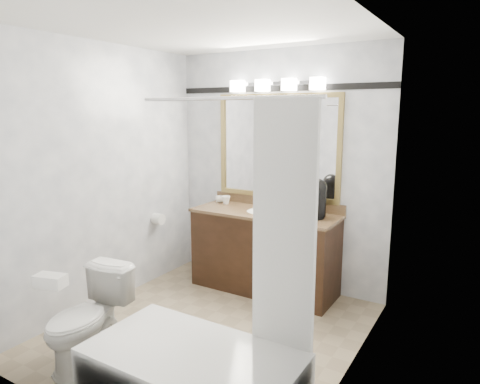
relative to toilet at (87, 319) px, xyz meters
The scene contains 15 objects.
room 1.33m from the toilet, 59.32° to the left, with size 2.42×2.62×2.52m.
vanity 1.94m from the toilet, 74.89° to the left, with size 1.53×0.58×0.97m.
mirror 2.47m from the toilet, 76.70° to the left, with size 1.40×0.04×1.10m.
vanity_light_bar 2.78m from the toilet, 76.36° to the left, with size 1.02×0.14×0.12m.
accent_stripe 2.81m from the toilet, 76.77° to the left, with size 2.40×0.01×0.06m, color black.
bathtub 1.06m from the toilet, ahead, with size 1.30×0.75×1.96m.
tp_roll 1.68m from the toilet, 112.78° to the left, with size 0.12×0.12×0.11m, color white.
toilet is the anchor object (origin of this frame).
tissue_box 0.48m from the toilet, 90.00° to the right, with size 0.21×0.11×0.08m, color white.
coffee_maker 2.31m from the toilet, 61.74° to the left, with size 0.20×0.25×0.38m.
cup_left 2.08m from the toilet, 94.32° to the left, with size 0.09×0.09×0.07m, color white.
cup_right 2.05m from the toilet, 91.34° to the left, with size 0.10×0.10×0.09m, color white.
soap_bottle_a 2.16m from the toilet, 78.05° to the left, with size 0.04×0.05×0.10m, color white.
soap_bottle_b 2.16m from the toilet, 73.51° to the left, with size 0.06×0.06×0.07m, color white.
soap_bar 2.10m from the toilet, 76.87° to the left, with size 0.07×0.04×0.02m, color beige.
Camera 1 is at (1.99, -2.78, 1.88)m, focal length 32.00 mm.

